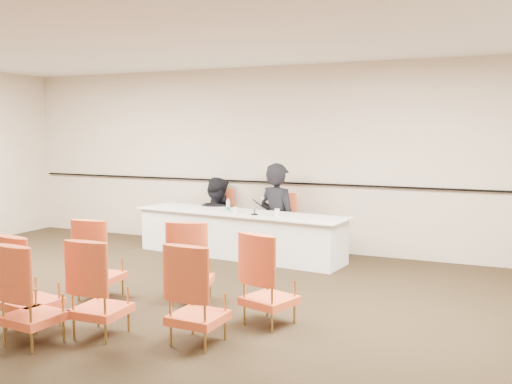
# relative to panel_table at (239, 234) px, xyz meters

# --- Properties ---
(floor) EXTENTS (10.00, 10.00, 0.00)m
(floor) POSITION_rel_panel_table_xyz_m (0.30, -3.15, -0.35)
(floor) COLOR black
(floor) RESTS_ON ground
(ceiling) EXTENTS (10.00, 10.00, 0.00)m
(ceiling) POSITION_rel_panel_table_xyz_m (0.30, -3.15, 2.65)
(ceiling) COLOR white
(ceiling) RESTS_ON ground
(wall_back) EXTENTS (10.00, 0.04, 3.00)m
(wall_back) POSITION_rel_panel_table_xyz_m (0.30, 0.85, 1.15)
(wall_back) COLOR beige
(wall_back) RESTS_ON ground
(wall_rail) EXTENTS (9.80, 0.04, 0.03)m
(wall_rail) POSITION_rel_panel_table_xyz_m (0.30, 0.81, 0.75)
(wall_rail) COLOR black
(wall_rail) RESTS_ON wall_back
(panel_table) EXTENTS (3.54, 1.18, 0.69)m
(panel_table) POSITION_rel_panel_table_xyz_m (0.00, 0.00, 0.00)
(panel_table) COLOR silver
(panel_table) RESTS_ON ground
(panelist_main) EXTENTS (0.83, 0.67, 1.96)m
(panelist_main) POSITION_rel_panel_table_xyz_m (0.45, 0.48, 0.12)
(panelist_main) COLOR black
(panelist_main) RESTS_ON ground
(panelist_main_chair) EXTENTS (0.55, 0.55, 0.95)m
(panelist_main_chair) POSITION_rel_panel_table_xyz_m (0.45, 0.48, 0.13)
(panelist_main_chair) COLOR #C04422
(panelist_main_chair) RESTS_ON ground
(panelist_second) EXTENTS (0.88, 0.71, 1.70)m
(panelist_second) POSITION_rel_panel_table_xyz_m (-0.73, 0.61, -0.03)
(panelist_second) COLOR black
(panelist_second) RESTS_ON ground
(panelist_second_chair) EXTENTS (0.55, 0.55, 0.95)m
(panelist_second_chair) POSITION_rel_panel_table_xyz_m (-0.73, 0.61, 0.13)
(panelist_second_chair) COLOR #C04422
(panelist_second_chair) RESTS_ON ground
(papers) EXTENTS (0.32, 0.25, 0.00)m
(papers) POSITION_rel_panel_table_xyz_m (0.50, -0.16, 0.35)
(papers) COLOR silver
(papers) RESTS_ON panel_table
(microphone) EXTENTS (0.19, 0.22, 0.28)m
(microphone) POSITION_rel_panel_table_xyz_m (0.35, -0.20, 0.49)
(microphone) COLOR black
(microphone) RESTS_ON panel_table
(water_bottle) EXTENTS (0.06, 0.06, 0.21)m
(water_bottle) POSITION_rel_panel_table_xyz_m (-0.15, -0.08, 0.45)
(water_bottle) COLOR #177A81
(water_bottle) RESTS_ON panel_table
(drinking_glass) EXTENTS (0.08, 0.08, 0.10)m
(drinking_glass) POSITION_rel_panel_table_xyz_m (0.01, -0.14, 0.40)
(drinking_glass) COLOR white
(drinking_glass) RESTS_ON panel_table
(coffee_cup) EXTENTS (0.10, 0.10, 0.12)m
(coffee_cup) POSITION_rel_panel_table_xyz_m (0.72, -0.22, 0.41)
(coffee_cup) COLOR white
(coffee_cup) RESTS_ON panel_table
(aud_chair_front_left) EXTENTS (0.54, 0.54, 0.95)m
(aud_chair_front_left) POSITION_rel_panel_table_xyz_m (-0.51, -2.67, 0.13)
(aud_chair_front_left) COLOR #C04422
(aud_chair_front_left) RESTS_ON ground
(aud_chair_front_mid) EXTENTS (0.63, 0.63, 0.95)m
(aud_chair_front_mid) POSITION_rel_panel_table_xyz_m (0.54, -2.38, 0.13)
(aud_chair_front_mid) COLOR #C04422
(aud_chair_front_mid) RESTS_ON ground
(aud_chair_front_right) EXTENTS (0.62, 0.62, 0.95)m
(aud_chair_front_right) POSITION_rel_panel_table_xyz_m (1.65, -2.72, 0.13)
(aud_chair_front_right) COLOR #C04422
(aud_chair_front_right) RESTS_ON ground
(aud_chair_back_left) EXTENTS (0.57, 0.57, 0.95)m
(aud_chair_back_left) POSITION_rel_panel_table_xyz_m (-0.46, -3.77, 0.13)
(aud_chair_back_left) COLOR #C04422
(aud_chair_back_left) RESTS_ON ground
(aud_chair_back_mid) EXTENTS (0.52, 0.52, 0.95)m
(aud_chair_back_mid) POSITION_rel_panel_table_xyz_m (0.31, -3.67, 0.13)
(aud_chair_back_mid) COLOR #C04422
(aud_chair_back_mid) RESTS_ON ground
(aud_chair_back_right) EXTENTS (0.52, 0.52, 0.95)m
(aud_chair_back_right) POSITION_rel_panel_table_xyz_m (1.26, -3.47, 0.13)
(aud_chair_back_right) COLOR #C04422
(aud_chair_back_right) RESTS_ON ground
(aud_chair_extra) EXTENTS (0.54, 0.54, 0.95)m
(aud_chair_extra) POSITION_rel_panel_table_xyz_m (-0.12, -4.09, 0.13)
(aud_chair_extra) COLOR #C04422
(aud_chair_extra) RESTS_ON ground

